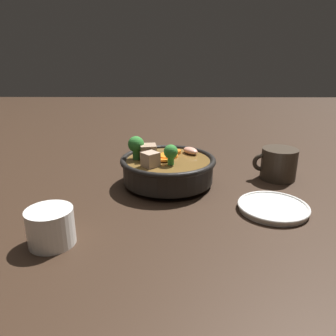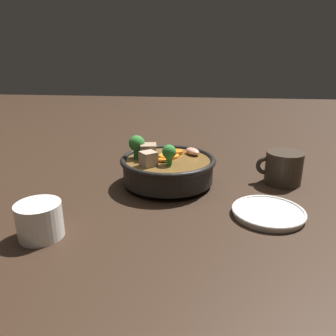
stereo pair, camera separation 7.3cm
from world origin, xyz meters
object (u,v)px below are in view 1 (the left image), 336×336
at_px(stirfry_bowl, 167,167).
at_px(dark_mug, 278,164).
at_px(side_saucer, 273,207).
at_px(tea_cup, 51,226).

bearing_deg(stirfry_bowl, dark_mug, -171.70).
bearing_deg(side_saucer, tea_cup, 16.87).
distance_m(side_saucer, dark_mug, 0.18).
bearing_deg(dark_mug, tea_cup, 32.87).
distance_m(stirfry_bowl, tea_cup, 0.30).
height_order(stirfry_bowl, dark_mug, stirfry_bowl).
bearing_deg(tea_cup, stirfry_bowl, -126.02).
bearing_deg(tea_cup, dark_mug, -147.13).
bearing_deg(side_saucer, stirfry_bowl, -32.73).
relative_size(side_saucer, tea_cup, 1.83).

